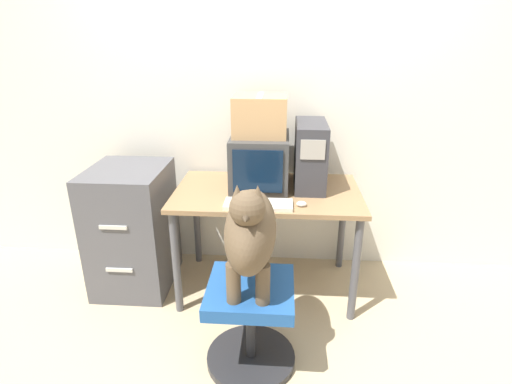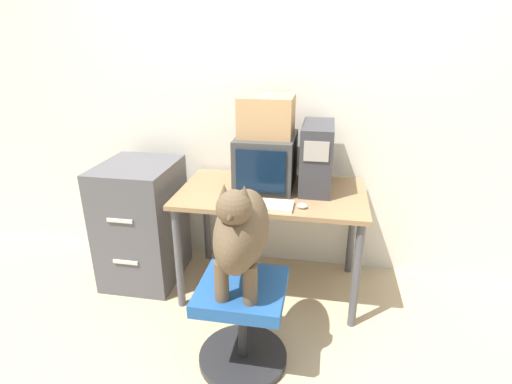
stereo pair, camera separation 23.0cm
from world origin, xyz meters
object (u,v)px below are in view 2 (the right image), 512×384
at_px(crt_monitor, 266,161).
at_px(pc_tower, 317,157).
at_px(cardboard_box, 267,116).
at_px(keyboard, 259,204).
at_px(dog, 241,230).
at_px(filing_cabinet, 142,222).
at_px(office_chair, 242,319).

distance_m(crt_monitor, pc_tower, 0.33).
distance_m(pc_tower, cardboard_box, 0.42).
height_order(keyboard, cardboard_box, cardboard_box).
height_order(dog, filing_cabinet, dog).
relative_size(pc_tower, cardboard_box, 1.30).
height_order(crt_monitor, cardboard_box, cardboard_box).
distance_m(dog, filing_cabinet, 1.19).
height_order(pc_tower, office_chair, pc_tower).
bearing_deg(cardboard_box, crt_monitor, -90.00).
bearing_deg(keyboard, dog, -91.28).
xyz_separation_m(pc_tower, dog, (-0.33, -0.82, -0.15)).
xyz_separation_m(dog, filing_cabinet, (-0.88, 0.70, -0.37)).
height_order(keyboard, office_chair, keyboard).
distance_m(dog, cardboard_box, 0.90).
xyz_separation_m(keyboard, cardboard_box, (-0.01, 0.36, 0.46)).
xyz_separation_m(office_chair, cardboard_box, (-0.00, 0.81, 0.94)).
height_order(filing_cabinet, cardboard_box, cardboard_box).
relative_size(crt_monitor, cardboard_box, 1.34).
xyz_separation_m(crt_monitor, pc_tower, (0.33, 0.01, 0.04)).
bearing_deg(office_chair, dog, 90.00).
xyz_separation_m(dog, cardboard_box, (-0.00, 0.80, 0.40)).
bearing_deg(keyboard, crt_monitor, 92.15).
distance_m(office_chair, filing_cabinet, 1.14).
xyz_separation_m(keyboard, office_chair, (-0.01, -0.45, -0.48)).
distance_m(pc_tower, keyboard, 0.53).
height_order(office_chair, filing_cabinet, filing_cabinet).
height_order(office_chair, dog, dog).
relative_size(dog, filing_cabinet, 0.69).
relative_size(crt_monitor, pc_tower, 1.03).
relative_size(pc_tower, dog, 0.73).
relative_size(filing_cabinet, cardboard_box, 2.59).
xyz_separation_m(crt_monitor, dog, (0.00, -0.80, -0.10)).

